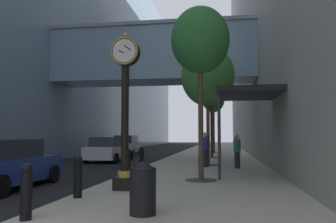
# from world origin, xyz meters

# --- Properties ---
(ground_plane) EXTENTS (110.00, 110.00, 0.00)m
(ground_plane) POSITION_xyz_m (0.00, 27.00, 0.00)
(ground_plane) COLOR black
(ground_plane) RESTS_ON ground
(sidewalk_right) EXTENTS (6.12, 80.00, 0.14)m
(sidewalk_right) POSITION_xyz_m (3.06, 30.00, 0.07)
(sidewalk_right) COLOR #ADA593
(sidewalk_right) RESTS_ON ground
(building_block_left) EXTENTS (22.99, 80.00, 24.47)m
(building_block_left) POSITION_xyz_m (-11.95, 29.90, 12.19)
(building_block_left) COLOR #758EA8
(building_block_left) RESTS_ON ground
(street_clock) EXTENTS (0.84, 0.55, 4.58)m
(street_clock) POSITION_xyz_m (1.12, 6.30, 2.65)
(street_clock) COLOR black
(street_clock) RESTS_ON sidewalk_right
(bollard_nearest) EXTENTS (0.22, 0.22, 1.04)m
(bollard_nearest) POSITION_xyz_m (0.33, 2.58, 0.68)
(bollard_nearest) COLOR black
(bollard_nearest) RESTS_ON sidewalk_right
(bollard_second) EXTENTS (0.22, 0.22, 1.04)m
(bollard_second) POSITION_xyz_m (0.33, 4.88, 0.68)
(bollard_second) COLOR black
(bollard_second) RESTS_ON sidewalk_right
(bollard_fourth) EXTENTS (0.22, 0.22, 1.04)m
(bollard_fourth) POSITION_xyz_m (0.33, 9.47, 0.68)
(bollard_fourth) COLOR black
(bollard_fourth) RESTS_ON sidewalk_right
(bollard_fifth) EXTENTS (0.22, 0.22, 1.04)m
(bollard_fifth) POSITION_xyz_m (0.33, 11.77, 0.68)
(bollard_fifth) COLOR black
(bollard_fifth) RESTS_ON sidewalk_right
(street_tree_near) EXTENTS (2.07, 2.07, 6.12)m
(street_tree_near) POSITION_xyz_m (3.18, 8.65, 5.02)
(street_tree_near) COLOR #333335
(street_tree_near) RESTS_ON sidewalk_right
(street_tree_mid_near) EXTENTS (2.83, 2.83, 6.35)m
(street_tree_mid_near) POSITION_xyz_m (3.18, 14.89, 4.84)
(street_tree_mid_near) COLOR #333335
(street_tree_mid_near) RESTS_ON sidewalk_right
(street_tree_mid_far) EXTENTS (2.42, 2.42, 6.76)m
(street_tree_mid_far) POSITION_xyz_m (3.18, 21.13, 5.47)
(street_tree_mid_far) COLOR #333335
(street_tree_mid_far) RESTS_ON sidewalk_right
(street_tree_far) EXTENTS (1.94, 1.94, 5.82)m
(street_tree_far) POSITION_xyz_m (3.18, 27.37, 4.79)
(street_tree_far) COLOR #333335
(street_tree_far) RESTS_ON sidewalk_right
(trash_bin) EXTENTS (0.53, 0.53, 1.05)m
(trash_bin) POSITION_xyz_m (2.36, 3.33, 0.68)
(trash_bin) COLOR black
(trash_bin) RESTS_ON sidewalk_right
(pedestrian_walking) EXTENTS (0.51, 0.43, 1.71)m
(pedestrian_walking) POSITION_xyz_m (3.08, 13.78, 1.04)
(pedestrian_walking) COLOR #23232D
(pedestrian_walking) RESTS_ON sidewalk_right
(pedestrian_by_clock) EXTENTS (0.37, 0.37, 1.60)m
(pedestrian_by_clock) POSITION_xyz_m (4.60, 13.28, 0.98)
(pedestrian_by_clock) COLOR #23232D
(pedestrian_by_clock) RESTS_ON sidewalk_right
(storefront_awning) EXTENTS (2.40, 3.60, 3.30)m
(storefront_awning) POSITION_xyz_m (4.88, 10.52, 3.28)
(storefront_awning) COLOR black
(storefront_awning) RESTS_ON sidewalk_right
(car_silver_near) EXTENTS (2.03, 4.28, 1.69)m
(car_silver_near) POSITION_xyz_m (-4.48, 26.32, 0.82)
(car_silver_near) COLOR #B7BABF
(car_silver_near) RESTS_ON ground
(car_blue_mid) EXTENTS (2.22, 4.64, 1.56)m
(car_blue_mid) POSITION_xyz_m (-2.97, 6.65, 0.77)
(car_blue_mid) COLOR navy
(car_blue_mid) RESTS_ON ground
(car_white_far) EXTENTS (2.23, 4.47, 1.58)m
(car_white_far) POSITION_xyz_m (-3.31, 18.11, 0.77)
(car_white_far) COLOR silver
(car_white_far) RESTS_ON ground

